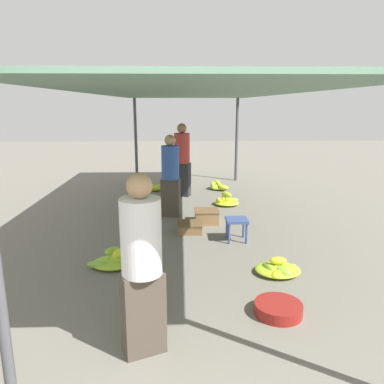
{
  "coord_description": "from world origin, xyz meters",
  "views": [
    {
      "loc": [
        -0.18,
        -2.03,
        2.13
      ],
      "look_at": [
        0.0,
        3.59,
        0.8
      ],
      "focal_mm": 35.0,
      "sensor_mm": 36.0,
      "label": 1
    }
  ],
  "objects_px": {
    "basin_black": "(278,309)",
    "banana_pile_right_2": "(218,186)",
    "vendor_foreground": "(142,264)",
    "banana_pile_right_0": "(227,201)",
    "shopper_walking_far": "(170,175)",
    "banana_pile_left_0": "(113,260)",
    "banana_pile_right_1": "(278,269)",
    "banana_pile_left_1": "(149,201)",
    "banana_pile_left_2": "(156,188)",
    "crate_near": "(190,227)",
    "shopper_walking_mid": "(182,159)",
    "crate_mid": "(207,216)",
    "stool": "(237,223)"
  },
  "relations": [
    {
      "from": "basin_black",
      "to": "banana_pile_right_2",
      "type": "xyz_separation_m",
      "value": [
        -0.04,
        5.82,
        0.02
      ]
    },
    {
      "from": "basin_black",
      "to": "banana_pile_left_1",
      "type": "relative_size",
      "value": 0.98
    },
    {
      "from": "banana_pile_right_1",
      "to": "banana_pile_right_2",
      "type": "relative_size",
      "value": 1.1
    },
    {
      "from": "banana_pile_left_2",
      "to": "shopper_walking_mid",
      "type": "distance_m",
      "value": 1.19
    },
    {
      "from": "banana_pile_left_1",
      "to": "crate_mid",
      "type": "bearing_deg",
      "value": -46.82
    },
    {
      "from": "banana_pile_left_2",
      "to": "crate_near",
      "type": "xyz_separation_m",
      "value": [
        0.77,
        -3.15,
        0.01
      ]
    },
    {
      "from": "basin_black",
      "to": "banana_pile_right_1",
      "type": "bearing_deg",
      "value": 75.54
    },
    {
      "from": "banana_pile_right_0",
      "to": "banana_pile_right_2",
      "type": "bearing_deg",
      "value": 91.34
    },
    {
      "from": "banana_pile_left_1",
      "to": "crate_near",
      "type": "relative_size",
      "value": 1.21
    },
    {
      "from": "shopper_walking_mid",
      "to": "basin_black",
      "type": "bearing_deg",
      "value": -79.49
    },
    {
      "from": "stool",
      "to": "banana_pile_right_1",
      "type": "bearing_deg",
      "value": -73.56
    },
    {
      "from": "banana_pile_right_2",
      "to": "vendor_foreground",
      "type": "bearing_deg",
      "value": -101.41
    },
    {
      "from": "stool",
      "to": "basin_black",
      "type": "bearing_deg",
      "value": -86.86
    },
    {
      "from": "banana_pile_left_2",
      "to": "crate_mid",
      "type": "height_order",
      "value": "crate_mid"
    },
    {
      "from": "banana_pile_left_2",
      "to": "stool",
      "type": "bearing_deg",
      "value": -67.22
    },
    {
      "from": "crate_mid",
      "to": "vendor_foreground",
      "type": "bearing_deg",
      "value": -102.37
    },
    {
      "from": "banana_pile_right_1",
      "to": "crate_near",
      "type": "bearing_deg",
      "value": 123.4
    },
    {
      "from": "banana_pile_right_2",
      "to": "crate_mid",
      "type": "bearing_deg",
      "value": -100.11
    },
    {
      "from": "banana_pile_left_1",
      "to": "banana_pile_right_0",
      "type": "bearing_deg",
      "value": -1.22
    },
    {
      "from": "stool",
      "to": "crate_mid",
      "type": "bearing_deg",
      "value": 113.25
    },
    {
      "from": "vendor_foreground",
      "to": "banana_pile_left_2",
      "type": "distance_m",
      "value": 6.35
    },
    {
      "from": "banana_pile_left_2",
      "to": "banana_pile_right_0",
      "type": "distance_m",
      "value": 2.16
    },
    {
      "from": "vendor_foreground",
      "to": "banana_pile_right_0",
      "type": "distance_m",
      "value": 5.1
    },
    {
      "from": "vendor_foreground",
      "to": "banana_pile_right_2",
      "type": "distance_m",
      "value": 6.55
    },
    {
      "from": "banana_pile_left_1",
      "to": "banana_pile_right_0",
      "type": "xyz_separation_m",
      "value": [
        1.68,
        -0.04,
        0.01
      ]
    },
    {
      "from": "banana_pile_right_2",
      "to": "shopper_walking_far",
      "type": "height_order",
      "value": "shopper_walking_far"
    },
    {
      "from": "shopper_walking_far",
      "to": "basin_black",
      "type": "bearing_deg",
      "value": -71.38
    },
    {
      "from": "vendor_foreground",
      "to": "banana_pile_right_0",
      "type": "height_order",
      "value": "vendor_foreground"
    },
    {
      "from": "crate_near",
      "to": "shopper_walking_mid",
      "type": "xyz_separation_m",
      "value": [
        -0.11,
        2.6,
        0.8
      ]
    },
    {
      "from": "stool",
      "to": "shopper_walking_far",
      "type": "bearing_deg",
      "value": 127.85
    },
    {
      "from": "banana_pile_left_0",
      "to": "crate_near",
      "type": "xyz_separation_m",
      "value": [
        1.07,
        1.35,
        -0.0
      ]
    },
    {
      "from": "crate_mid",
      "to": "crate_near",
      "type": "bearing_deg",
      "value": -122.01
    },
    {
      "from": "crate_mid",
      "to": "shopper_walking_mid",
      "type": "bearing_deg",
      "value": 101.82
    },
    {
      "from": "shopper_walking_far",
      "to": "crate_mid",
      "type": "bearing_deg",
      "value": -32.87
    },
    {
      "from": "banana_pile_left_0",
      "to": "shopper_walking_far",
      "type": "bearing_deg",
      "value": 72.48
    },
    {
      "from": "banana_pile_left_0",
      "to": "banana_pile_right_1",
      "type": "distance_m",
      "value": 2.18
    },
    {
      "from": "banana_pile_left_1",
      "to": "banana_pile_left_2",
      "type": "xyz_separation_m",
      "value": [
        0.06,
        1.4,
        -0.02
      ]
    },
    {
      "from": "basin_black",
      "to": "crate_mid",
      "type": "relative_size",
      "value": 1.14
    },
    {
      "from": "banana_pile_left_0",
      "to": "banana_pile_right_1",
      "type": "xyz_separation_m",
      "value": [
        2.16,
        -0.31,
        -0.02
      ]
    },
    {
      "from": "basin_black",
      "to": "banana_pile_right_2",
      "type": "height_order",
      "value": "banana_pile_right_2"
    },
    {
      "from": "crate_mid",
      "to": "shopper_walking_far",
      "type": "relative_size",
      "value": 0.28
    },
    {
      "from": "vendor_foreground",
      "to": "banana_pile_left_1",
      "type": "distance_m",
      "value": 4.97
    },
    {
      "from": "vendor_foreground",
      "to": "banana_pile_left_1",
      "type": "bearing_deg",
      "value": 94.14
    },
    {
      "from": "banana_pile_left_2",
      "to": "crate_near",
      "type": "height_order",
      "value": "crate_near"
    },
    {
      "from": "vendor_foreground",
      "to": "crate_mid",
      "type": "height_order",
      "value": "vendor_foreground"
    },
    {
      "from": "banana_pile_left_0",
      "to": "crate_near",
      "type": "bearing_deg",
      "value": 51.67
    },
    {
      "from": "banana_pile_right_1",
      "to": "banana_pile_right_2",
      "type": "height_order",
      "value": "banana_pile_right_2"
    },
    {
      "from": "vendor_foreground",
      "to": "banana_pile_right_1",
      "type": "relative_size",
      "value": 2.72
    },
    {
      "from": "crate_near",
      "to": "shopper_walking_far",
      "type": "distance_m",
      "value": 1.25
    },
    {
      "from": "banana_pile_left_2",
      "to": "banana_pile_right_0",
      "type": "xyz_separation_m",
      "value": [
        1.62,
        -1.43,
        0.02
      ]
    }
  ]
}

